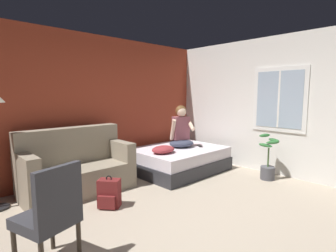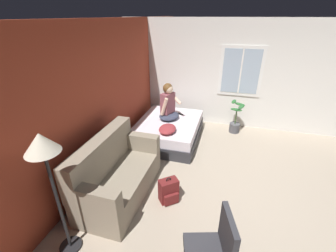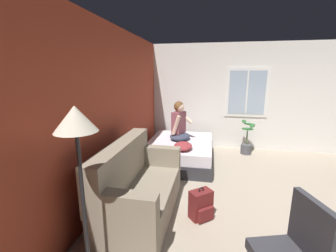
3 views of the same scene
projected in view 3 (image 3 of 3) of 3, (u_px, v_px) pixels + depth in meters
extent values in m
plane|color=tan|center=(303.00, 223.00, 3.01)|extent=(40.00, 40.00, 0.00)
cube|color=#993823|center=(97.00, 116.00, 3.23)|extent=(11.10, 0.16, 2.70)
cube|color=silver|center=(262.00, 98.00, 5.70)|extent=(0.16, 7.03, 2.70)
cube|color=white|center=(247.00, 92.00, 5.65)|extent=(0.02, 1.04, 1.24)
cube|color=#9EB2C6|center=(247.00, 93.00, 5.64)|extent=(0.01, 0.88, 1.08)
cube|color=white|center=(247.00, 93.00, 5.64)|extent=(0.01, 0.04, 1.08)
cube|color=#2D2D33|center=(180.00, 156.00, 5.08)|extent=(1.83, 1.43, 0.26)
cube|color=silver|center=(180.00, 146.00, 5.03)|extent=(1.77, 1.39, 0.22)
cube|color=gray|center=(143.00, 200.00, 3.15)|extent=(1.71, 0.82, 0.44)
cube|color=gray|center=(122.00, 164.00, 3.08)|extent=(1.70, 0.26, 0.60)
cube|color=gray|center=(121.00, 207.00, 2.33)|extent=(0.19, 0.80, 0.32)
cube|color=gray|center=(156.00, 156.00, 3.78)|extent=(0.19, 0.80, 0.32)
cube|color=#333338|center=(312.00, 228.00, 1.80)|extent=(0.46, 0.19, 0.48)
ellipsoid|color=#383D51|center=(180.00, 136.00, 5.10)|extent=(0.65, 0.60, 0.16)
cube|color=#8C4C56|center=(179.00, 122.00, 5.04)|extent=(0.38, 0.31, 0.48)
cylinder|color=beige|center=(176.00, 125.00, 4.86)|extent=(0.15, 0.23, 0.44)
cylinder|color=beige|center=(185.00, 117.00, 5.12)|extent=(0.21, 0.38, 0.29)
sphere|color=beige|center=(180.00, 107.00, 4.96)|extent=(0.21, 0.21, 0.21)
ellipsoid|color=brown|center=(179.00, 106.00, 4.96)|extent=(0.29, 0.29, 0.23)
cube|color=maroon|center=(201.00, 204.00, 3.08)|extent=(0.33, 0.35, 0.40)
cube|color=maroon|center=(206.00, 215.00, 3.00)|extent=(0.19, 0.22, 0.18)
torus|color=black|center=(201.00, 190.00, 3.03)|extent=(0.07, 0.08, 0.09)
ellipsoid|color=#993338|center=(183.00, 146.00, 4.44)|extent=(0.49, 0.38, 0.14)
cube|color=black|center=(190.00, 136.00, 5.43)|extent=(0.13, 0.16, 0.01)
cylinder|color=black|center=(84.00, 209.00, 2.03)|extent=(0.04, 0.04, 1.45)
cone|color=beige|center=(75.00, 119.00, 1.83)|extent=(0.36, 0.36, 0.22)
cylinder|color=#4C4C51|center=(246.00, 149.00, 5.58)|extent=(0.26, 0.26, 0.24)
cylinder|color=#426033|center=(247.00, 137.00, 5.51)|extent=(0.03, 0.03, 0.36)
ellipsoid|color=#2D6B33|center=(247.00, 129.00, 5.36)|extent=(0.15, 0.29, 0.06)
ellipsoid|color=#2D6B33|center=(250.00, 124.00, 5.51)|extent=(0.22, 0.29, 0.06)
ellipsoid|color=#2D6B33|center=(244.00, 121.00, 5.46)|extent=(0.29, 0.15, 0.06)
ellipsoid|color=#2D6B33|center=(252.00, 126.00, 5.39)|extent=(0.30, 0.21, 0.06)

